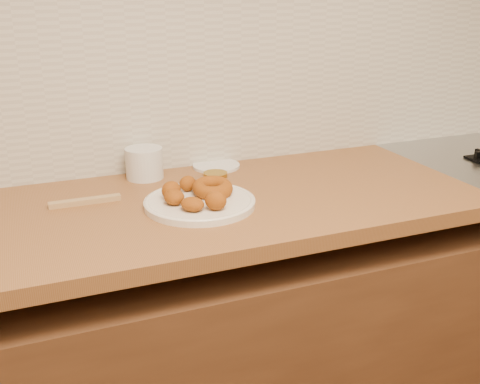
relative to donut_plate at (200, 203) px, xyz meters
The scene contains 11 objects.
wall_back 0.61m from the donut_plate, 55.21° to the left, with size 4.00×0.02×2.70m, color tan.
base_cabinet 0.58m from the donut_plate, ahead, with size 3.60×0.60×0.77m, color brown.
butcher_block 0.41m from the donut_plate, behind, with size 2.30×0.62×0.04m, color brown.
backsplash 0.51m from the donut_plate, 54.26° to the left, with size 3.60×0.02×0.60m, color beige.
donut_plate is the anchor object (origin of this frame).
ring_donut 0.06m from the donut_plate, 30.44° to the left, with size 0.10×0.10×0.04m, color #9B4F10.
fried_dough_chunks 0.04m from the donut_plate, 161.60° to the right, with size 0.15×0.21×0.05m.
plastic_tub 0.28m from the donut_plate, 106.15° to the left, with size 0.11×0.11×0.09m, color silver.
tub_lid 0.32m from the donut_plate, 63.26° to the left, with size 0.14×0.14×0.01m, color silver.
brass_jar_lid 0.23m from the donut_plate, 61.02° to the left, with size 0.07×0.07×0.01m, color #B68D2A.
wooden_utensil 0.29m from the donut_plate, 155.50° to the left, with size 0.18×0.02×0.01m, color #A68252.
Camera 1 is at (-0.63, 0.41, 1.41)m, focal length 42.00 mm.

